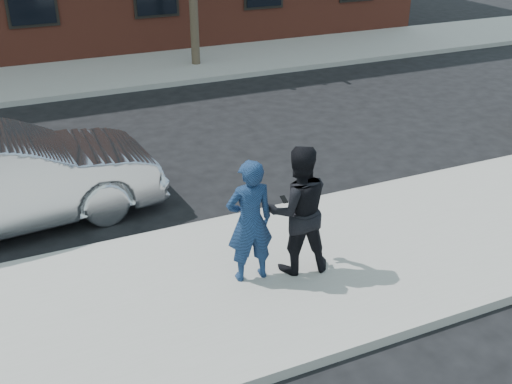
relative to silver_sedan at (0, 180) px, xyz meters
name	(u,v)px	position (x,y,z in m)	size (l,w,h in m)	color
ground	(143,305)	(1.49, -3.01, -0.83)	(100.00, 100.00, 0.00)	black
near_sidewalk	(148,311)	(1.49, -3.26, -0.76)	(50.00, 3.50, 0.15)	gray
near_curb	(118,244)	(1.49, -1.46, -0.76)	(50.00, 0.10, 0.15)	#999691
far_sidewalk	(45,81)	(1.49, 8.24, -0.76)	(50.00, 3.50, 0.15)	gray
far_curb	(53,99)	(1.49, 6.44, -0.76)	(50.00, 0.10, 0.15)	#999691
silver_sedan	(0,180)	(0.00, 0.00, 0.00)	(1.76, 5.06, 1.67)	#B7BABF
man_hoodie	(250,221)	(2.98, -3.19, 0.21)	(0.68, 0.52, 1.78)	navy
man_peacoat	(298,210)	(3.67, -3.24, 0.25)	(1.03, 0.87, 1.87)	black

